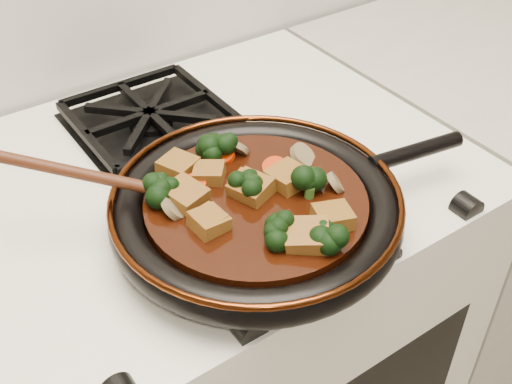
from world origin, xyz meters
TOP-DOWN VIEW (x-y plane):
  - stove at (0.00, 1.69)m, footprint 0.76×0.60m
  - burner_grate_front at (0.00, 1.55)m, footprint 0.23×0.23m
  - burner_grate_back at (0.00, 1.83)m, footprint 0.23×0.23m
  - skillet at (-0.00, 1.53)m, footprint 0.48×0.36m
  - braising_sauce at (-0.01, 1.53)m, footprint 0.27×0.27m
  - tofu_cube_0 at (0.04, 1.53)m, footprint 0.05×0.05m
  - tofu_cube_1 at (-0.03, 1.60)m, footprint 0.05×0.05m
  - tofu_cube_2 at (-0.06, 1.63)m, footprint 0.06×0.06m
  - tofu_cube_3 at (-0.01, 1.54)m, footprint 0.06×0.06m
  - tofu_cube_4 at (-0.08, 1.52)m, footprint 0.04×0.04m
  - tofu_cube_5 at (-0.08, 1.58)m, footprint 0.05×0.06m
  - tofu_cube_6 at (-0.01, 1.55)m, footprint 0.05×0.05m
  - tofu_cube_7 at (-0.00, 1.43)m, footprint 0.07×0.06m
  - tofu_cube_8 at (-0.08, 1.52)m, footprint 0.04×0.04m
  - tofu_cube_9 at (0.04, 1.44)m, footprint 0.05×0.05m
  - broccoli_floret_0 at (-0.01, 1.54)m, footprint 0.08×0.08m
  - broccoli_floret_1 at (-0.02, 1.46)m, footprint 0.09×0.09m
  - broccoli_floret_2 at (-0.00, 1.63)m, footprint 0.09×0.09m
  - broccoli_floret_3 at (0.01, 1.42)m, footprint 0.08×0.08m
  - broccoli_floret_4 at (0.05, 1.50)m, footprint 0.09×0.09m
  - broccoli_floret_5 at (0.00, 1.63)m, footprint 0.07×0.08m
  - broccoli_floret_6 at (-0.10, 1.59)m, footprint 0.09×0.09m
  - carrot_coin_0 at (-0.06, 1.59)m, footprint 0.03×0.03m
  - carrot_coin_1 at (0.01, 1.62)m, footprint 0.03×0.03m
  - carrot_coin_2 at (-0.05, 1.64)m, footprint 0.03×0.03m
  - carrot_coin_3 at (0.05, 1.57)m, footprint 0.03×0.03m
  - mushroom_slice_0 at (0.09, 1.56)m, footprint 0.05×0.05m
  - mushroom_slice_1 at (0.03, 1.63)m, footprint 0.04×0.05m
  - mushroom_slice_2 at (0.09, 1.49)m, footprint 0.03×0.04m
  - mushroom_slice_3 at (-0.10, 1.56)m, footprint 0.04×0.04m
  - wooden_spoon at (-0.13, 1.62)m, footprint 0.14×0.11m

SIDE VIEW (x-z plane):
  - stove at x=0.00m, z-range 0.00..0.90m
  - burner_grate_front at x=0.00m, z-range 0.90..0.93m
  - burner_grate_back at x=0.00m, z-range 0.90..0.93m
  - skillet at x=0.00m, z-range 0.92..0.97m
  - braising_sauce at x=-0.01m, z-range 0.94..0.96m
  - carrot_coin_0 at x=-0.06m, z-range 0.95..0.97m
  - carrot_coin_1 at x=0.01m, z-range 0.95..0.97m
  - carrot_coin_2 at x=-0.05m, z-range 0.95..0.98m
  - carrot_coin_3 at x=0.05m, z-range 0.96..0.97m
  - mushroom_slice_0 at x=0.09m, z-range 0.95..0.98m
  - mushroom_slice_1 at x=0.03m, z-range 0.95..0.98m
  - mushroom_slice_2 at x=0.09m, z-range 0.95..0.98m
  - mushroom_slice_3 at x=-0.10m, z-range 0.95..0.98m
  - tofu_cube_6 at x=-0.01m, z-range 0.95..0.98m
  - tofu_cube_8 at x=-0.08m, z-range 0.96..0.98m
  - tofu_cube_1 at x=-0.03m, z-range 0.95..0.98m
  - tofu_cube_4 at x=-0.08m, z-range 0.95..0.98m
  - broccoli_floret_2 at x=0.00m, z-range 0.93..1.00m
  - broccoli_floret_1 at x=-0.02m, z-range 0.94..1.00m
  - tofu_cube_3 at x=-0.01m, z-range 0.95..0.98m
  - tofu_cube_5 at x=-0.08m, z-range 0.95..0.98m
  - tofu_cube_9 at x=0.04m, z-range 0.95..0.98m
  - tofu_cube_2 at x=-0.06m, z-range 0.95..0.98m
  - tofu_cube_0 at x=0.04m, z-range 0.95..0.98m
  - tofu_cube_7 at x=0.00m, z-range 0.95..0.98m
  - broccoli_floret_0 at x=-0.01m, z-range 0.94..1.00m
  - broccoli_floret_3 at x=0.01m, z-range 0.94..1.00m
  - broccoli_floret_4 at x=0.05m, z-range 0.94..1.00m
  - broccoli_floret_5 at x=0.00m, z-range 0.94..1.01m
  - broccoli_floret_6 at x=-0.10m, z-range 0.94..1.01m
  - wooden_spoon at x=-0.13m, z-range 0.86..1.10m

